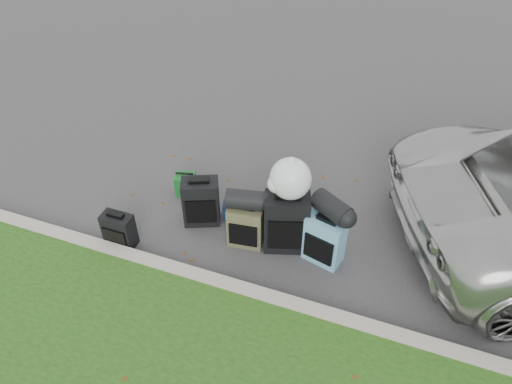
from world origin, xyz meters
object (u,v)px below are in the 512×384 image
(suitcase_teal, at_px, (325,240))
(suitcase_large_black_right, at_px, (286,222))
(tote_green, at_px, (186,184))
(tote_navy, at_px, (232,210))
(suitcase_small_black, at_px, (119,230))
(suitcase_large_black_left, at_px, (201,202))
(suitcase_olive, at_px, (246,225))

(suitcase_teal, bearing_deg, suitcase_large_black_right, -171.78)
(tote_green, bearing_deg, suitcase_teal, -29.38)
(tote_navy, bearing_deg, suitcase_small_black, -154.67)
(suitcase_teal, bearing_deg, suitcase_small_black, -151.46)
(suitcase_teal, bearing_deg, suitcase_large_black_left, -169.41)
(suitcase_large_black_left, xyz_separation_m, tote_navy, (0.36, 0.20, -0.21))
(suitcase_large_black_left, distance_m, tote_green, 0.67)
(suitcase_large_black_left, xyz_separation_m, suitcase_large_black_right, (1.20, -0.05, 0.07))
(suitcase_teal, distance_m, suitcase_large_black_right, 0.52)
(suitcase_small_black, bearing_deg, tote_navy, 38.97)
(suitcase_small_black, bearing_deg, suitcase_teal, 14.17)
(tote_green, bearing_deg, suitcase_large_black_left, -59.03)
(suitcase_small_black, relative_size, suitcase_large_black_left, 0.71)
(suitcase_large_black_right, bearing_deg, suitcase_large_black_left, 159.74)
(suitcase_small_black, relative_size, suitcase_large_black_right, 0.59)
(suitcase_large_black_right, height_order, tote_navy, suitcase_large_black_right)
(suitcase_large_black_left, bearing_deg, suitcase_large_black_right, -25.28)
(suitcase_large_black_left, height_order, suitcase_olive, suitcase_large_black_left)
(tote_green, bearing_deg, suitcase_small_black, -120.99)
(suitcase_large_black_right, bearing_deg, suitcase_small_black, -178.52)
(suitcase_large_black_left, height_order, suitcase_large_black_right, suitcase_large_black_right)
(suitcase_large_black_left, height_order, suitcase_teal, suitcase_large_black_left)
(suitcase_olive, xyz_separation_m, suitcase_large_black_right, (0.50, 0.12, 0.11))
(tote_navy, bearing_deg, suitcase_olive, -61.10)
(suitcase_olive, xyz_separation_m, tote_green, (-1.17, 0.61, -0.15))
(tote_navy, bearing_deg, suitcase_large_black_left, -164.97)
(suitcase_teal, relative_size, tote_navy, 2.55)
(suitcase_small_black, height_order, suitcase_large_black_right, suitcase_large_black_right)
(suitcase_large_black_left, bearing_deg, suitcase_small_black, -159.69)
(suitcase_small_black, bearing_deg, suitcase_olive, 20.89)
(suitcase_small_black, relative_size, suitcase_teal, 0.74)
(suitcase_large_black_right, xyz_separation_m, tote_navy, (-0.84, 0.25, -0.28))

